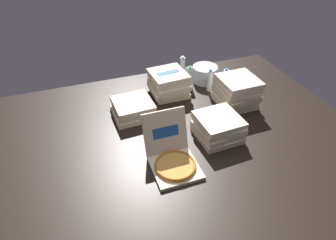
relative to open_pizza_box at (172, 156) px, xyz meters
name	(u,v)px	position (x,y,z in m)	size (l,w,h in m)	color
ground_plane	(176,140)	(0.13, 0.26, -0.08)	(3.20, 2.40, 0.02)	black
open_pizza_box	(172,156)	(0.00, 0.00, 0.00)	(0.35, 0.47, 0.36)	beige
pizza_stack_left_far	(236,92)	(0.85, 0.55, 0.07)	(0.37, 0.37, 0.29)	beige
pizza_stack_left_near	(218,127)	(0.48, 0.18, 0.02)	(0.37, 0.37, 0.20)	beige
pizza_stack_right_far	(133,108)	(-0.13, 0.72, 0.00)	(0.38, 0.36, 0.15)	beige
pizza_stack_center_near	(169,84)	(0.31, 0.95, 0.05)	(0.37, 0.39, 0.25)	beige
ice_bucket	(205,74)	(0.77, 1.07, 0.01)	(0.27, 0.27, 0.18)	#B7BABF
water_bottle_0	(182,67)	(0.58, 1.26, 0.04)	(0.06, 0.06, 0.24)	white
water_bottle_1	(190,77)	(0.57, 1.02, 0.04)	(0.06, 0.06, 0.24)	silver
water_bottle_2	(210,81)	(0.73, 0.88, 0.04)	(0.06, 0.06, 0.24)	silver
water_bottle_3	(225,80)	(0.90, 0.84, 0.04)	(0.06, 0.06, 0.24)	white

